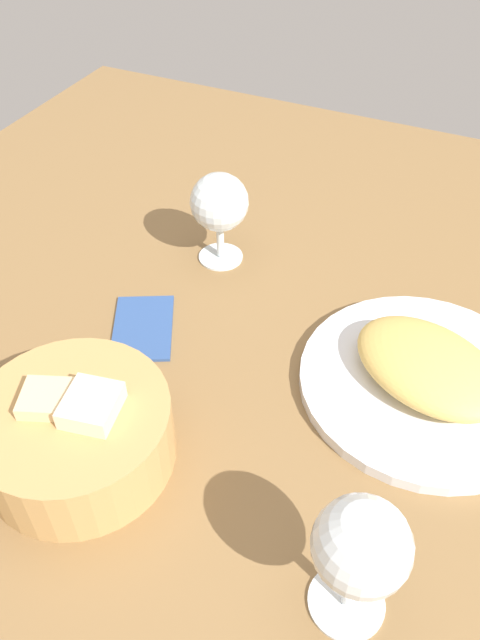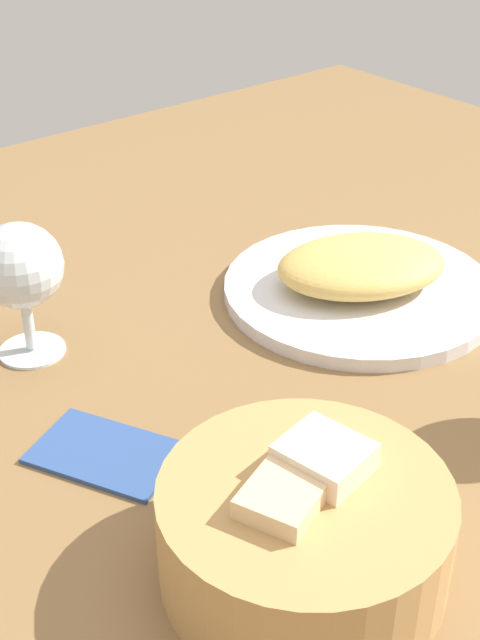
# 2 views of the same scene
# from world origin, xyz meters

# --- Properties ---
(ground_plane) EXTENTS (1.40, 1.40, 0.02)m
(ground_plane) POSITION_xyz_m (0.00, 0.00, -0.01)
(ground_plane) COLOR olive
(plate) EXTENTS (0.27, 0.27, 0.01)m
(plate) POSITION_xyz_m (-0.12, -0.09, 0.01)
(plate) COLOR white
(plate) RESTS_ON ground_plane
(omelette) EXTENTS (0.20, 0.18, 0.04)m
(omelette) POSITION_xyz_m (-0.12, -0.09, 0.03)
(omelette) COLOR #DDB65C
(omelette) RESTS_ON plate
(bread_basket) EXTENTS (0.19, 0.19, 0.09)m
(bread_basket) POSITION_xyz_m (0.16, 0.14, 0.04)
(bread_basket) COLOR tan
(bread_basket) RESTS_ON ground_plane
(wine_glass_near) EXTENTS (0.08, 0.08, 0.13)m
(wine_glass_near) POSITION_xyz_m (0.18, -0.21, 0.08)
(wine_glass_near) COLOR silver
(wine_glass_near) RESTS_ON ground_plane
(wine_glass_far) EXTENTS (0.08, 0.08, 0.14)m
(wine_glass_far) POSITION_xyz_m (-0.12, 0.17, 0.09)
(wine_glass_far) COLOR silver
(wine_glass_far) RESTS_ON ground_plane
(folded_napkin) EXTENTS (0.11, 0.13, 0.01)m
(folded_napkin) POSITION_xyz_m (0.20, -0.04, 0.00)
(folded_napkin) COLOR #2F4E8B
(folded_napkin) RESTS_ON ground_plane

